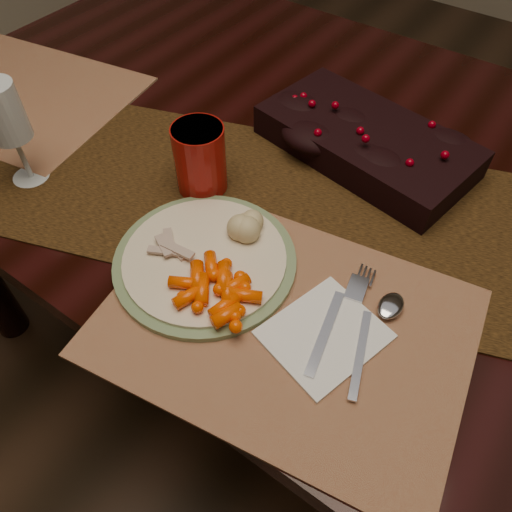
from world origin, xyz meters
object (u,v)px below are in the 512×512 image
Objects in this scene: turkey_shreds at (174,246)px; baby_carrots at (215,289)px; centerpiece at (367,137)px; placemat_main at (285,322)px; wine_glass at (13,135)px; red_cup at (200,159)px; dining_table at (324,290)px; mashed_potatoes at (241,221)px; dinner_plate at (205,260)px; napkin at (324,335)px.

baby_carrots is at bearing -15.15° from turkey_shreds.
centerpiece reaches higher than placemat_main.
centerpiece is 2.08× the size of wine_glass.
wine_glass is at bearing 177.63° from baby_carrots.
placemat_main is (0.08, -0.38, -0.04)m from centerpiece.
dining_table is at bearing 47.54° from red_cup.
turkey_shreds is at bearing -122.80° from mashed_potatoes.
placemat_main is 6.91× the size of turkey_shreds.
dinner_plate is 0.18m from red_cup.
napkin is at bearing 1.94° from wine_glass.
mashed_potatoes is at bearing -101.64° from centerpiece.
dinner_plate is at bearing 18.64° from turkey_shreds.
napkin is (0.21, -0.00, -0.00)m from dinner_plate.
dining_table is 3.72× the size of placemat_main.
dinner_plate reaches higher than placemat_main.
mashed_potatoes is at bearing 109.35° from baby_carrots.
napkin is (0.15, 0.04, -0.02)m from baby_carrots.
red_cup is 0.30m from wine_glass.
dining_table is at bearing 78.55° from mashed_potatoes.
centerpiece is 0.40m from turkey_shreds.
mashed_potatoes is (-0.14, 0.09, 0.04)m from placemat_main.
wine_glass is (-0.58, -0.02, 0.08)m from napkin.
placemat_main is at bearing -6.11° from dinner_plate.
red_cup is at bearing 172.68° from napkin.
centerpiece is at bearing 78.36° from mashed_potatoes.
dining_table is at bearing 78.96° from dinner_plate.
turkey_shreds is at bearing 164.85° from baby_carrots.
dining_table is 0.53m from turkey_shreds.
wine_glass reaches higher than napkin.
mashed_potatoes is 0.64× the size of red_cup.
turkey_shreds is at bearing -162.03° from napkin.
placemat_main is 4.73× the size of baby_carrots.
wine_glass is (-0.52, -0.01, 0.09)m from placemat_main.
baby_carrots is (-0.01, -0.36, 0.40)m from dining_table.
dinner_plate is at bearing -99.66° from mashed_potatoes.
dining_table is 24.21× the size of mashed_potatoes.
placemat_main is at bearing -152.14° from napkin.
mashed_potatoes reaches higher than dining_table.
placemat_main is 1.79× the size of dinner_plate.
placemat_main is at bearing -74.74° from dining_table.
red_cup reaches higher than baby_carrots.
wine_glass is at bearing -149.21° from red_cup.
placemat_main is 0.05m from napkin.
red_cup is 0.65× the size of wine_glass.
dinner_plate is (-0.15, 0.02, 0.01)m from placemat_main.
mashed_potatoes is 0.51× the size of napkin.
dinner_plate is at bearing 141.94° from baby_carrots.
dinner_plate is 2.65× the size of baby_carrots.
napkin is at bearing -22.15° from mashed_potatoes.
wine_glass is (-0.44, -0.39, 0.05)m from centerpiece.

